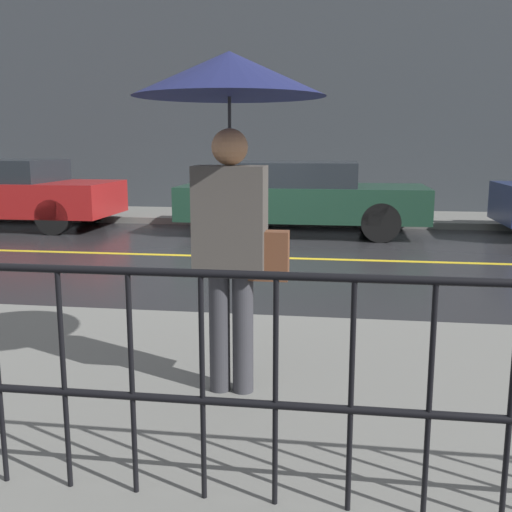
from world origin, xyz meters
name	(u,v)px	position (x,y,z in m)	size (l,w,h in m)	color
ground_plane	(250,257)	(0.00, 0.00, 0.00)	(80.00, 80.00, 0.00)	#262628
sidewalk_near	(136,384)	(0.00, -5.03, 0.07)	(28.00, 3.15, 0.13)	slate
sidewalk_far	(281,217)	(0.00, 4.54, 0.07)	(28.00, 2.17, 0.13)	slate
lane_marking	(250,257)	(0.00, 0.00, 0.00)	(25.20, 0.12, 0.01)	gold
building_storefront	(287,71)	(0.00, 5.77, 3.35)	(28.00, 0.30, 6.70)	#383D42
railing_foreground	(29,351)	(0.00, -6.35, 0.77)	(12.00, 0.04, 1.04)	black
pedestrian	(230,119)	(0.70, -5.18, 1.82)	(1.13, 1.13, 2.08)	#333338
car_red	(8,192)	(-5.33, 2.52, 0.72)	(4.27, 1.85, 1.36)	maroon
car_dark_green	(300,196)	(0.57, 2.52, 0.71)	(4.54, 1.82, 1.34)	#193828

